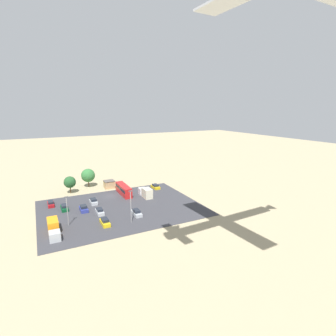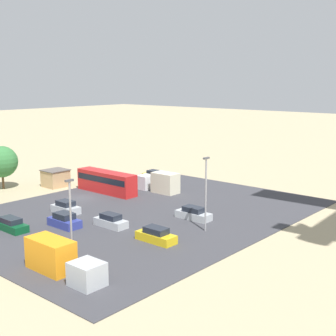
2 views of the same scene
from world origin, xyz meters
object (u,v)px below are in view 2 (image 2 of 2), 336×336
parked_car_2 (155,175)px  parked_car_3 (111,221)px  parked_truck_1 (60,260)px  shed_building (56,178)px  parked_car_0 (66,208)px  bus (107,181)px  parked_car_6 (11,225)px  parked_car_4 (156,236)px  parked_truck_0 (160,183)px  parked_car_5 (64,221)px  parked_car_1 (193,214)px

parked_car_2 → parked_car_3: size_ratio=1.04×
parked_truck_1 → shed_building: bearing=-125.1°
parked_car_0 → parked_car_3: 8.70m
bus → parked_car_6: bus is taller
parked_car_4 → bus: bearing=-119.0°
shed_building → parked_truck_1: size_ratio=0.43×
parked_truck_0 → parked_car_3: bearing=-156.2°
parked_car_5 → parked_truck_0: parked_truck_0 is taller
parked_car_0 → parked_truck_0: (-16.65, 1.31, 0.75)m
shed_building → parked_car_1: shed_building is taller
parked_car_2 → parked_car_3: 27.49m
parked_car_0 → parked_truck_1: size_ratio=0.46×
parked_car_3 → parked_truck_0: 18.32m
parked_car_4 → parked_truck_1: size_ratio=0.52×
parked_car_2 → parked_car_0: bearing=13.9°
parked_truck_0 → parked_truck_1: parked_truck_0 is taller
parked_truck_0 → parked_truck_1: size_ratio=0.83×
parked_car_0 → parked_truck_1: bearing=-128.2°
parked_car_0 → parked_truck_1: parked_truck_1 is taller
parked_car_6 → parked_truck_0: size_ratio=0.66×
parked_car_4 → parked_car_5: parked_car_5 is taller
shed_building → parked_truck_0: size_ratio=0.51×
parked_car_0 → parked_car_2: size_ratio=0.91×
shed_building → parked_truck_1: bearing=54.9°
parked_car_0 → parked_car_2: (-23.28, -5.75, -0.06)m
parked_car_5 → parked_truck_1: 13.91m
parked_car_1 → parked_car_3: (8.74, -5.42, -0.00)m
shed_building → bus: (-2.41, 9.59, 0.44)m
parked_car_4 → parked_truck_0: bearing=-139.0°
parked_car_6 → bus: bearing=15.7°
shed_building → parked_truck_0: parked_truck_0 is taller
shed_building → parked_car_1: bearing=90.2°
parked_truck_0 → parked_truck_1: 32.24m
bus → parked_car_5: (14.62, 9.05, -1.06)m
bus → parked_car_2: (-12.35, -1.36, -1.14)m
shed_building → parked_car_6: 22.68m
parked_car_0 → parked_car_6: 8.52m
parked_truck_0 → parked_car_0: bearing=175.5°
parked_car_4 → parked_car_6: 17.12m
parked_car_0 → parked_car_5: 5.94m
parked_car_3 → parked_car_4: 7.51m
parked_car_2 → parked_truck_1: size_ratio=0.50×
shed_building → parked_car_4: size_ratio=0.82×
parked_truck_0 → parked_car_2: bearing=46.8°
bus → parked_truck_0: bus is taller
parked_car_4 → parked_car_6: parked_car_4 is taller
bus → parked_car_1: bus is taller
parked_car_2 → parked_truck_1: bearing=31.0°
parked_car_4 → parked_car_5: (3.19, -11.54, 0.04)m
parked_car_5 → parked_truck_1: parked_truck_1 is taller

